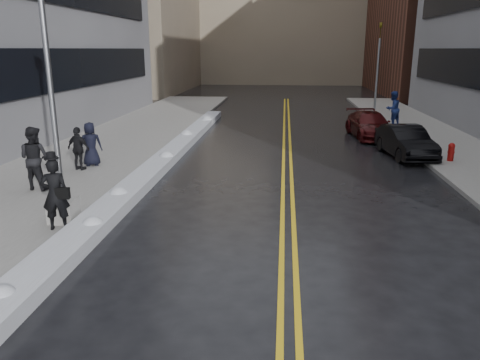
% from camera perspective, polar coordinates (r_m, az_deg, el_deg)
% --- Properties ---
extents(ground, '(160.00, 160.00, 0.00)m').
position_cam_1_polar(ground, '(10.27, -8.37, -10.29)').
color(ground, black).
rests_on(ground, ground).
extents(sidewalk_west, '(5.50, 50.00, 0.15)m').
position_cam_1_polar(sidewalk_west, '(21.06, -17.31, 2.93)').
color(sidewalk_west, gray).
rests_on(sidewalk_west, ground).
extents(sidewalk_east, '(4.00, 50.00, 0.15)m').
position_cam_1_polar(sidewalk_east, '(20.91, 26.79, 1.85)').
color(sidewalk_east, gray).
rests_on(sidewalk_east, ground).
extents(lane_line_left, '(0.12, 50.00, 0.01)m').
position_cam_1_polar(lane_line_left, '(19.47, 5.33, 2.36)').
color(lane_line_left, gold).
rests_on(lane_line_left, ground).
extents(lane_line_right, '(0.12, 50.00, 0.01)m').
position_cam_1_polar(lane_line_right, '(19.47, 6.21, 2.34)').
color(lane_line_right, gold).
rests_on(lane_line_right, ground).
extents(snow_ridge, '(0.90, 30.00, 0.34)m').
position_cam_1_polar(snow_ridge, '(18.13, -10.04, 1.72)').
color(snow_ridge, silver).
rests_on(snow_ridge, ground).
extents(building_west_far, '(14.00, 22.00, 18.00)m').
position_cam_1_polar(building_west_far, '(56.05, -14.03, 19.89)').
color(building_west_far, gray).
rests_on(building_west_far, ground).
extents(building_far, '(36.00, 16.00, 22.00)m').
position_cam_1_polar(building_far, '(69.26, 5.46, 21.03)').
color(building_far, gray).
rests_on(building_far, ground).
extents(lamppost, '(0.65, 0.65, 7.62)m').
position_cam_1_polar(lamppost, '(12.46, -21.62, 5.65)').
color(lamppost, gray).
rests_on(lamppost, sidewalk_west).
extents(fire_hydrant, '(0.26, 0.26, 0.73)m').
position_cam_1_polar(fire_hydrant, '(20.47, 24.35, 3.24)').
color(fire_hydrant, maroon).
rests_on(fire_hydrant, sidewalk_east).
extents(traffic_signal, '(0.16, 0.20, 6.00)m').
position_cam_1_polar(traffic_signal, '(33.54, 16.44, 13.25)').
color(traffic_signal, gray).
rests_on(traffic_signal, sidewalk_east).
extents(pedestrian_fedora, '(0.74, 0.58, 1.79)m').
position_cam_1_polar(pedestrian_fedora, '(12.28, -21.61, -1.64)').
color(pedestrian_fedora, black).
rests_on(pedestrian_fedora, sidewalk_west).
extents(pedestrian_b, '(1.11, 0.94, 2.01)m').
position_cam_1_polar(pedestrian_b, '(16.09, -23.76, 2.45)').
color(pedestrian_b, black).
rests_on(pedestrian_b, sidewalk_west).
extents(pedestrian_c, '(0.94, 0.76, 1.67)m').
position_cam_1_polar(pedestrian_c, '(18.68, -17.74, 4.19)').
color(pedestrian_c, black).
rests_on(pedestrian_c, sidewalk_west).
extents(pedestrian_d, '(1.01, 0.63, 1.59)m').
position_cam_1_polar(pedestrian_d, '(18.16, -19.09, 3.64)').
color(pedestrian_d, black).
rests_on(pedestrian_d, sidewalk_west).
extents(pedestrian_east, '(1.24, 1.19, 2.01)m').
position_cam_1_polar(pedestrian_east, '(28.60, 18.12, 8.26)').
color(pedestrian_east, navy).
rests_on(pedestrian_east, sidewalk_east).
extents(car_black, '(1.95, 4.22, 1.34)m').
position_cam_1_polar(car_black, '(21.15, 19.52, 4.43)').
color(car_black, black).
rests_on(car_black, ground).
extents(car_maroon, '(2.25, 4.67, 1.31)m').
position_cam_1_polar(car_maroon, '(25.43, 15.54, 6.49)').
color(car_maroon, '#3A090A').
rests_on(car_maroon, ground).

